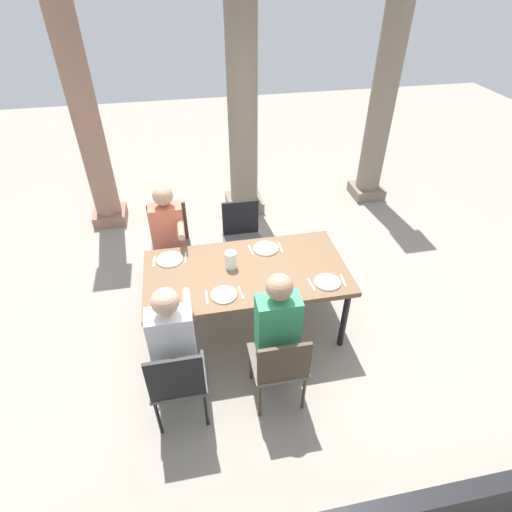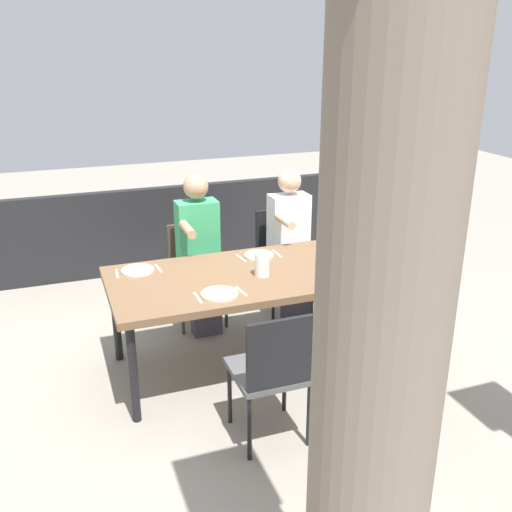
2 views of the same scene
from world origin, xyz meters
The scene contains 24 objects.
ground_plane centered at (0.00, 0.00, 0.00)m, with size 16.00×16.00×0.00m, color gray.
dining_table centered at (0.00, 0.00, 0.69)m, with size 1.90×0.99×0.75m.
chair_west_north centered at (-0.70, 0.92, 0.54)m, with size 0.44×0.44×0.95m.
chair_west_south centered at (-0.70, -0.92, 0.52)m, with size 0.44×0.44×0.89m.
chair_mid_north centered at (0.11, 0.92, 0.52)m, with size 0.44×0.44×0.89m.
chair_mid_south centered at (0.11, -0.91, 0.50)m, with size 0.44×0.44×0.85m.
diner_woman_green centered at (0.12, -0.74, 0.71)m, with size 0.35×0.49×1.33m.
diner_man_white centered at (-0.70, 0.73, 0.69)m, with size 0.35×0.49×1.29m.
diner_guest_third centered at (-0.70, -0.71, 0.70)m, with size 0.35×0.49×1.31m.
stone_column_centre centered at (0.38, 2.40, 1.42)m, with size 0.51×0.51×2.89m.
patio_railing centered at (0.00, -2.20, 0.45)m, with size 4.30×0.10×0.90m, color black.
plate_0 centered at (-0.70, 0.30, 0.76)m, with size 0.26×0.26×0.02m.
fork_0 centered at (-0.85, 0.30, 0.76)m, with size 0.02×0.17×0.01m, color silver.
spoon_0 centered at (-0.55, 0.30, 0.76)m, with size 0.02×0.17×0.01m, color silver.
plate_1 centered at (-0.25, -0.30, 0.76)m, with size 0.24×0.24×0.02m.
fork_1 centered at (-0.40, -0.30, 0.76)m, with size 0.02×0.17×0.01m, color silver.
spoon_1 centered at (-0.10, -0.30, 0.76)m, with size 0.02×0.17×0.01m, color silver.
plate_2 centered at (0.25, 0.30, 0.76)m, with size 0.25×0.25×0.02m.
fork_2 centered at (0.10, 0.30, 0.76)m, with size 0.02×0.17×0.01m, color silver.
spoon_2 centered at (0.40, 0.30, 0.76)m, with size 0.02×0.17×0.01m, color silver.
plate_3 centered at (0.69, -0.31, 0.76)m, with size 0.24×0.24×0.02m.
fork_3 centered at (0.54, -0.31, 0.76)m, with size 0.02×0.17×0.01m, color silver.
spoon_3 centered at (0.84, -0.31, 0.76)m, with size 0.02×0.17×0.01m, color silver.
water_pitcher centered at (-0.13, 0.08, 0.83)m, with size 0.11×0.11×0.17m.
Camera 2 is at (1.24, 3.68, 2.34)m, focal length 40.82 mm.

